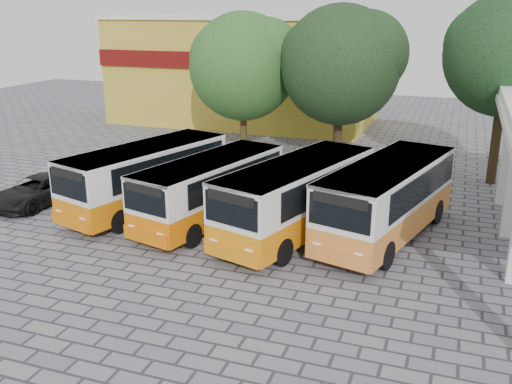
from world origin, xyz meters
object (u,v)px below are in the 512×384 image
at_px(bus_far_left, 146,174).
at_px(bus_centre_left, 211,187).
at_px(parked_car, 37,191).
at_px(bus_centre_right, 297,194).
at_px(bus_far_right, 388,196).

bearing_deg(bus_far_left, bus_centre_left, 8.32).
height_order(bus_centre_left, parked_car, bus_centre_left).
height_order(bus_centre_left, bus_centre_right, bus_centre_right).
relative_size(bus_far_right, parked_car, 1.90).
distance_m(bus_centre_left, bus_far_right, 7.29).
bearing_deg(bus_centre_left, parked_car, -162.31).
height_order(bus_far_left, parked_car, bus_far_left).
height_order(bus_far_left, bus_centre_right, bus_centre_right).
bearing_deg(parked_car, bus_far_right, 9.79).
xyz_separation_m(bus_far_left, parked_car, (-5.31, -0.99, -1.06)).
relative_size(bus_centre_left, parked_car, 1.73).
bearing_deg(bus_centre_right, bus_far_left, -168.47).
relative_size(bus_centre_right, bus_far_right, 0.99).
relative_size(bus_far_left, bus_far_right, 0.97).
distance_m(bus_far_left, parked_car, 5.51).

